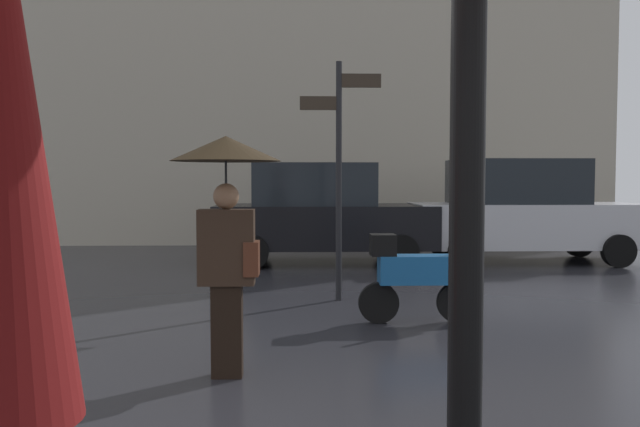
# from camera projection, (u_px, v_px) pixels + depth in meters

# --- Properties ---
(pedestrian_with_umbrella) EXTENTS (0.90, 0.90, 1.98)m
(pedestrian_with_umbrella) POSITION_uv_depth(u_px,v_px,m) (227.00, 195.00, 5.23)
(pedestrian_with_umbrella) COLOR black
(pedestrian_with_umbrella) RESTS_ON ground
(parked_scooter) EXTENTS (1.36, 0.32, 1.23)m
(parked_scooter) POSITION_uv_depth(u_px,v_px,m) (414.00, 274.00, 7.29)
(parked_scooter) COLOR black
(parked_scooter) RESTS_ON ground
(parked_car_left) EXTENTS (4.20, 1.96, 1.94)m
(parked_car_left) POSITION_uv_depth(u_px,v_px,m) (321.00, 213.00, 12.53)
(parked_car_left) COLOR black
(parked_car_left) RESTS_ON ground
(parked_car_right) EXTENTS (4.44, 1.87, 2.02)m
(parked_car_right) POSITION_uv_depth(u_px,v_px,m) (523.00, 211.00, 12.69)
(parked_car_right) COLOR silver
(parked_car_right) RESTS_ON ground
(street_signpost) EXTENTS (1.08, 0.08, 3.19)m
(street_signpost) POSITION_uv_depth(u_px,v_px,m) (339.00, 157.00, 8.59)
(street_signpost) COLOR black
(street_signpost) RESTS_ON ground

